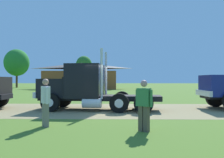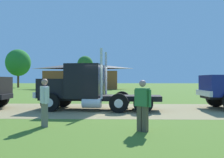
{
  "view_description": "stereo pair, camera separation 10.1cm",
  "coord_description": "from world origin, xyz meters",
  "views": [
    {
      "loc": [
        0.43,
        -13.12,
        1.71
      ],
      "look_at": [
        0.14,
        1.03,
        1.76
      ],
      "focal_mm": 36.96,
      "sensor_mm": 36.0,
      "label": 1
    },
    {
      "loc": [
        0.53,
        -13.12,
        1.71
      ],
      "look_at": [
        0.14,
        1.03,
        1.76
      ],
      "focal_mm": 36.96,
      "sensor_mm": 36.0,
      "label": 2
    }
  ],
  "objects": [
    {
      "name": "ground_plane",
      "position": [
        0.0,
        0.0,
        0.0
      ],
      "size": [
        200.0,
        200.0,
        0.0
      ],
      "primitive_type": "plane",
      "color": "#4F7125"
    },
    {
      "name": "dirt_track",
      "position": [
        0.0,
        0.0,
        0.0
      ],
      "size": [
        120.0,
        6.33,
        0.01
      ],
      "primitive_type": "cube",
      "color": "#928257",
      "rests_on": "ground_plane"
    },
    {
      "name": "truck_foreground_white",
      "position": [
        -1.44,
        0.07,
        1.25
      ],
      "size": [
        7.09,
        3.05,
        3.4
      ],
      "color": "black",
      "rests_on": "ground_plane"
    },
    {
      "name": "visitor_walking_mid",
      "position": [
        1.33,
        -5.46,
        0.92
      ],
      "size": [
        0.53,
        0.45,
        1.7
      ],
      "color": "#33723F",
      "rests_on": "ground_plane"
    },
    {
      "name": "visitor_by_barrel",
      "position": [
        -2.17,
        -4.77,
        0.94
      ],
      "size": [
        0.42,
        0.53,
        1.75
      ],
      "color": "silver",
      "rests_on": "ground_plane"
    },
    {
      "name": "shed_building",
      "position": [
        -6.25,
        30.21,
        2.36
      ],
      "size": [
        13.82,
        7.07,
        4.89
      ],
      "color": "brown",
      "rests_on": "ground_plane"
    },
    {
      "name": "tree_left",
      "position": [
        -21.49,
        36.89,
        5.46
      ],
      "size": [
        5.33,
        5.33,
        8.4
      ],
      "color": "#513823",
      "rests_on": "ground_plane"
    },
    {
      "name": "tree_mid",
      "position": [
        -7.36,
        41.46,
        5.27
      ],
      "size": [
        3.77,
        3.77,
        7.38
      ],
      "color": "#513823",
      "rests_on": "ground_plane"
    }
  ]
}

